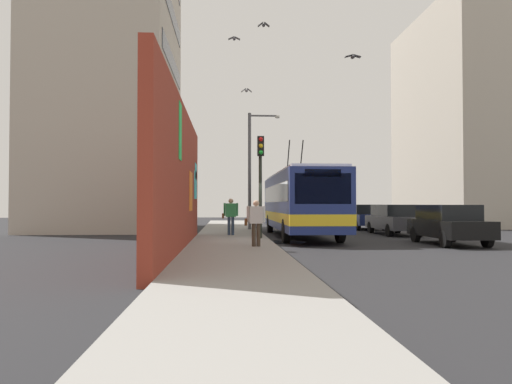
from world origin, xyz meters
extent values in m
plane|color=#232326|center=(0.00, 0.00, 0.00)|extent=(80.00, 80.00, 0.00)
cube|color=gray|center=(0.00, 1.60, 0.07)|extent=(48.00, 3.20, 0.15)
cube|color=maroon|center=(-3.68, 3.35, 2.44)|extent=(14.65, 0.30, 4.88)
cube|color=green|center=(-5.53, 3.19, 3.79)|extent=(0.81, 0.02, 1.72)
cube|color=#33D8E5|center=(1.98, 3.19, 2.46)|extent=(1.63, 0.02, 1.23)
cube|color=#33D8E5|center=(2.21, 3.19, 3.09)|extent=(1.05, 0.02, 0.73)
cube|color=orange|center=(-0.96, 3.19, 2.11)|extent=(1.56, 0.02, 1.53)
cube|color=#B2A899|center=(11.98, 9.20, 10.86)|extent=(12.14, 7.70, 21.73)
cube|color=black|center=(11.98, 5.33, 4.40)|extent=(10.32, 0.04, 1.10)
cube|color=black|center=(11.98, 5.33, 7.60)|extent=(10.32, 0.04, 1.10)
cube|color=black|center=(11.98, 5.33, 10.80)|extent=(10.32, 0.04, 1.10)
cube|color=black|center=(11.98, 5.33, 14.00)|extent=(10.32, 0.04, 1.10)
cube|color=#B2A899|center=(16.45, -17.00, 8.05)|extent=(13.52, 7.97, 16.10)
cube|color=navy|center=(3.76, -1.80, 1.74)|extent=(11.84, 2.51, 2.58)
cube|color=silver|center=(3.76, -1.80, 3.09)|extent=(11.37, 2.31, 0.12)
cube|color=yellow|center=(3.76, -1.80, 1.00)|extent=(11.86, 2.53, 0.44)
cube|color=black|center=(-2.14, -1.80, 2.19)|extent=(0.04, 2.13, 1.16)
cube|color=black|center=(3.76, -1.80, 2.12)|extent=(10.90, 2.54, 0.82)
cube|color=orange|center=(-2.13, -1.80, 2.78)|extent=(0.06, 1.38, 0.28)
cylinder|color=black|center=(5.54, -2.15, 3.93)|extent=(1.43, 0.06, 2.00)
cylinder|color=black|center=(5.54, -1.45, 3.93)|extent=(1.43, 0.06, 2.00)
cylinder|color=black|center=(-0.03, -2.93, 0.50)|extent=(1.00, 0.28, 1.00)
cylinder|color=black|center=(-0.03, -0.67, 0.50)|extent=(1.00, 0.28, 1.00)
cylinder|color=black|center=(7.55, -2.93, 0.50)|extent=(1.00, 0.28, 1.00)
cylinder|color=black|center=(7.55, -0.67, 0.50)|extent=(1.00, 0.28, 1.00)
cube|color=black|center=(-1.29, -7.00, 0.65)|extent=(4.36, 1.79, 0.66)
cube|color=black|center=(-1.20, -7.00, 1.28)|extent=(2.62, 1.61, 0.60)
cylinder|color=black|center=(-2.73, -7.79, 0.32)|extent=(0.64, 0.22, 0.64)
cylinder|color=black|center=(-2.73, -6.21, 0.32)|extent=(0.64, 0.22, 0.64)
cylinder|color=black|center=(0.15, -7.79, 0.32)|extent=(0.64, 0.22, 0.64)
cylinder|color=black|center=(0.15, -6.21, 0.32)|extent=(0.64, 0.22, 0.64)
cube|color=#38383D|center=(5.19, -7.00, 0.65)|extent=(4.79, 1.72, 0.66)
cube|color=black|center=(5.29, -7.00, 1.28)|extent=(2.87, 1.54, 0.60)
cylinder|color=black|center=(3.62, -7.76, 0.32)|extent=(0.64, 0.22, 0.64)
cylinder|color=black|center=(3.62, -6.24, 0.32)|extent=(0.64, 0.22, 0.64)
cylinder|color=black|center=(6.77, -7.76, 0.32)|extent=(0.64, 0.22, 0.64)
cylinder|color=black|center=(6.77, -6.24, 0.32)|extent=(0.64, 0.22, 0.64)
cube|color=navy|center=(10.79, -7.00, 0.65)|extent=(4.59, 1.83, 0.66)
cube|color=black|center=(10.88, -7.00, 1.28)|extent=(2.75, 1.65, 0.60)
cylinder|color=black|center=(9.28, -7.82, 0.32)|extent=(0.64, 0.22, 0.64)
cylinder|color=black|center=(9.28, -6.18, 0.32)|extent=(0.64, 0.22, 0.64)
cylinder|color=black|center=(12.31, -7.82, 0.32)|extent=(0.64, 0.22, 0.64)
cylinder|color=black|center=(12.31, -6.18, 0.32)|extent=(0.64, 0.22, 0.64)
cylinder|color=#2D3F59|center=(3.00, 1.50, 0.58)|extent=(0.14, 0.14, 0.85)
cylinder|color=#2D3F59|center=(3.00, 1.67, 0.58)|extent=(0.14, 0.14, 0.85)
cube|color=#338C4C|center=(3.00, 1.59, 1.32)|extent=(0.22, 0.50, 0.64)
cylinder|color=#338C4C|center=(3.00, 1.29, 1.35)|extent=(0.09, 0.09, 0.61)
cylinder|color=#338C4C|center=(3.00, 1.89, 1.35)|extent=(0.09, 0.09, 0.61)
sphere|color=tan|center=(3.00, 1.59, 1.76)|extent=(0.23, 0.23, 0.23)
cube|color=#593319|center=(3.00, 1.96, 1.05)|extent=(0.14, 0.10, 0.24)
cylinder|color=#3F3326|center=(-3.37, 0.70, 0.54)|extent=(0.14, 0.14, 0.79)
cylinder|color=#3F3326|center=(-3.37, 0.86, 0.54)|extent=(0.14, 0.14, 0.79)
cube|color=silver|center=(-3.37, 0.78, 1.23)|extent=(0.22, 0.46, 0.59)
cylinder|color=silver|center=(-3.37, 0.50, 1.26)|extent=(0.09, 0.09, 0.56)
cylinder|color=silver|center=(-3.37, 1.06, 1.26)|extent=(0.09, 0.09, 0.56)
sphere|color=tan|center=(-3.37, 0.78, 1.64)|extent=(0.21, 0.21, 0.21)
cube|color=#593319|center=(-3.37, 1.13, 0.99)|extent=(0.14, 0.10, 0.24)
cylinder|color=#2D382D|center=(0.71, 0.35, 2.34)|extent=(0.14, 0.14, 4.37)
cube|color=black|center=(0.49, 0.35, 4.07)|extent=(0.20, 0.28, 0.84)
sphere|color=red|center=(0.38, 0.35, 4.35)|extent=(0.18, 0.18, 0.18)
sphere|color=yellow|center=(0.38, 0.35, 4.07)|extent=(0.18, 0.18, 0.18)
sphere|color=green|center=(0.38, 0.35, 3.79)|extent=(0.18, 0.18, 0.18)
cylinder|color=#4C4C51|center=(8.35, 0.45, 3.54)|extent=(0.18, 0.18, 6.78)
cylinder|color=#4C4C51|center=(8.35, -0.37, 6.78)|extent=(0.10, 1.64, 0.10)
ellipsoid|color=silver|center=(8.35, -1.19, 6.73)|extent=(0.44, 0.28, 0.20)
ellipsoid|color=slate|center=(2.02, 1.45, 9.16)|extent=(0.32, 0.14, 0.12)
cube|color=slate|center=(2.02, 1.31, 9.19)|extent=(0.20, 0.26, 0.13)
cube|color=slate|center=(2.02, 1.59, 9.19)|extent=(0.20, 0.26, 0.13)
ellipsoid|color=#47474C|center=(1.05, 0.18, 9.46)|extent=(0.32, 0.14, 0.12)
cube|color=#47474C|center=(1.05, 0.04, 9.49)|extent=(0.20, 0.23, 0.19)
cube|color=#47474C|center=(1.05, 0.32, 9.49)|extent=(0.20, 0.23, 0.19)
ellipsoid|color=gray|center=(3.36, 0.83, 7.08)|extent=(0.32, 0.14, 0.12)
cube|color=gray|center=(3.36, 0.69, 7.11)|extent=(0.20, 0.24, 0.18)
cube|color=gray|center=(3.36, 0.97, 7.11)|extent=(0.20, 0.24, 0.18)
ellipsoid|color=#47474C|center=(-3.41, -2.63, 6.78)|extent=(0.32, 0.14, 0.12)
cube|color=#47474C|center=(-3.41, -2.77, 6.81)|extent=(0.20, 0.28, 0.09)
cube|color=#47474C|center=(-3.41, -2.49, 6.81)|extent=(0.20, 0.28, 0.09)
cylinder|color=black|center=(0.40, -0.60, 0.00)|extent=(1.98, 1.98, 0.00)
camera|label=1|loc=(-20.51, 1.81, 1.60)|focal=34.91mm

